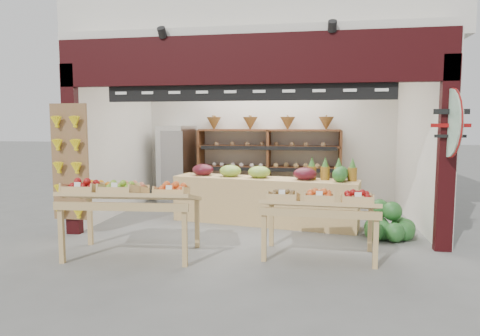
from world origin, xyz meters
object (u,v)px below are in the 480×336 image
(display_table_left, at_px, (125,193))
(display_table_right, at_px, (320,201))
(refrigerator, at_px, (177,164))
(mid_counter, at_px, (264,199))
(cardboard_stack, at_px, (204,204))
(watermelon_pile, at_px, (389,225))
(back_shelving, at_px, (269,152))

(display_table_left, xyz_separation_m, display_table_right, (2.55, 0.34, -0.08))
(refrigerator, height_order, mid_counter, refrigerator)
(cardboard_stack, bearing_deg, refrigerator, 125.86)
(mid_counter, xyz_separation_m, display_table_right, (0.93, -1.72, 0.30))
(cardboard_stack, relative_size, display_table_left, 0.58)
(cardboard_stack, bearing_deg, watermelon_pile, -18.11)
(watermelon_pile, bearing_deg, back_shelving, 130.61)
(refrigerator, distance_m, watermelon_pile, 4.81)
(cardboard_stack, height_order, display_table_right, display_table_right)
(refrigerator, bearing_deg, cardboard_stack, -39.35)
(display_table_left, bearing_deg, mid_counter, 51.84)
(refrigerator, xyz_separation_m, cardboard_stack, (0.97, -1.34, -0.61))
(mid_counter, distance_m, display_table_right, 1.98)
(display_table_left, relative_size, display_table_right, 1.17)
(mid_counter, bearing_deg, watermelon_pile, -17.46)
(display_table_left, height_order, display_table_right, display_table_left)
(cardboard_stack, distance_m, display_table_right, 3.04)
(display_table_left, xyz_separation_m, watermelon_pile, (3.61, 1.43, -0.63))
(display_table_right, bearing_deg, refrigerator, 131.60)
(cardboard_stack, bearing_deg, back_shelving, 52.95)
(back_shelving, distance_m, cardboard_stack, 1.98)
(display_table_left, bearing_deg, refrigerator, 97.87)
(refrigerator, bearing_deg, back_shelving, 17.00)
(cardboard_stack, relative_size, watermelon_pile, 1.29)
(refrigerator, height_order, display_table_left, refrigerator)
(cardboard_stack, bearing_deg, mid_counter, -19.21)
(cardboard_stack, xyz_separation_m, display_table_right, (2.11, -2.13, 0.51))
(refrigerator, distance_m, mid_counter, 2.79)
(back_shelving, xyz_separation_m, mid_counter, (0.11, -1.82, -0.69))
(cardboard_stack, height_order, watermelon_pile, cardboard_stack)
(cardboard_stack, relative_size, display_table_right, 0.68)
(mid_counter, bearing_deg, display_table_left, -128.16)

